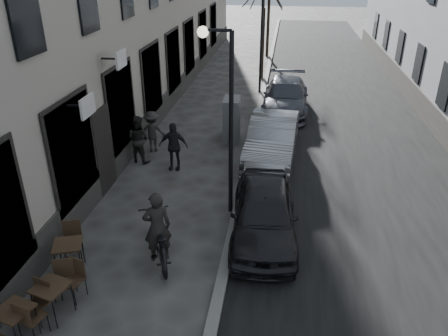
% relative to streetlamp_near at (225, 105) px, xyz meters
% --- Properties ---
extents(road, '(7.30, 60.00, 0.00)m').
position_rel_streetlamp_near_xyz_m(road, '(4.02, 10.00, -3.16)').
color(road, black).
rests_on(road, ground).
extents(kerb, '(0.25, 60.00, 0.12)m').
position_rel_streetlamp_near_xyz_m(kerb, '(0.37, 10.00, -3.10)').
color(kerb, slate).
rests_on(kerb, ground).
extents(streetlamp_near, '(0.90, 0.28, 5.09)m').
position_rel_streetlamp_near_xyz_m(streetlamp_near, '(0.00, 0.00, 0.00)').
color(streetlamp_near, black).
rests_on(streetlamp_near, ground).
extents(streetlamp_far, '(0.90, 0.28, 5.09)m').
position_rel_streetlamp_near_xyz_m(streetlamp_far, '(0.00, 12.00, 0.00)').
color(streetlamp_far, black).
rests_on(streetlamp_far, ground).
extents(bistro_set_a, '(0.80, 1.55, 0.88)m').
position_rel_streetlamp_near_xyz_m(bistro_set_a, '(-3.22, -5.16, -2.71)').
color(bistro_set_a, '#312016').
rests_on(bistro_set_a, ground).
extents(bistro_set_b, '(0.81, 1.59, 0.91)m').
position_rel_streetlamp_near_xyz_m(bistro_set_b, '(-2.83, -4.49, -2.69)').
color(bistro_set_b, '#312016').
rests_on(bistro_set_b, ground).
extents(bistro_set_c, '(0.90, 1.59, 0.91)m').
position_rel_streetlamp_near_xyz_m(bistro_set_c, '(-3.14, -3.13, -2.69)').
color(bistro_set_c, '#312016').
rests_on(bistro_set_c, ground).
extents(utility_cabinet, '(0.66, 1.14, 1.67)m').
position_rel_streetlamp_near_xyz_m(utility_cabinet, '(-0.48, 5.32, -2.32)').
color(utility_cabinet, slate).
rests_on(utility_cabinet, ground).
extents(bicycle, '(1.54, 2.22, 1.11)m').
position_rel_streetlamp_near_xyz_m(bicycle, '(-1.25, -2.38, -2.61)').
color(bicycle, black).
rests_on(bicycle, ground).
extents(cyclist_rider, '(0.78, 0.67, 1.81)m').
position_rel_streetlamp_near_xyz_m(cyclist_rider, '(-1.25, -2.38, -2.26)').
color(cyclist_rider, black).
rests_on(cyclist_rider, ground).
extents(pedestrian_near, '(0.97, 0.85, 1.69)m').
position_rel_streetlamp_near_xyz_m(pedestrian_near, '(-3.43, 2.84, -2.31)').
color(pedestrian_near, black).
rests_on(pedestrian_near, ground).
extents(pedestrian_mid, '(1.08, 0.74, 1.53)m').
position_rel_streetlamp_near_xyz_m(pedestrian_mid, '(-3.21, 3.79, -2.39)').
color(pedestrian_mid, '#2D2A27').
rests_on(pedestrian_mid, ground).
extents(pedestrian_far, '(0.99, 0.43, 1.66)m').
position_rel_streetlamp_near_xyz_m(pedestrian_far, '(-2.08, 2.44, -2.33)').
color(pedestrian_far, black).
rests_on(pedestrian_far, ground).
extents(car_near, '(1.86, 4.17, 1.39)m').
position_rel_streetlamp_near_xyz_m(car_near, '(1.17, -1.10, -2.46)').
color(car_near, black).
rests_on(car_near, ground).
extents(car_mid, '(1.91, 4.72, 1.52)m').
position_rel_streetlamp_near_xyz_m(car_mid, '(1.17, 3.76, -2.40)').
color(car_mid, gray).
rests_on(car_mid, ground).
extents(car_far, '(2.10, 4.98, 1.43)m').
position_rel_streetlamp_near_xyz_m(car_far, '(1.56, 9.04, -2.44)').
color(car_far, '#3D4048').
rests_on(car_far, ground).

